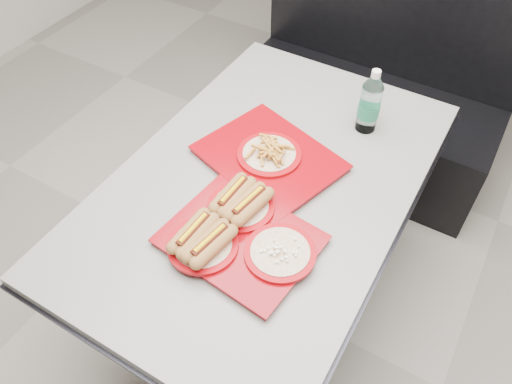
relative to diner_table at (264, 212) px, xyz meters
The scene contains 6 objects.
ground 0.58m from the diner_table, ahead, with size 6.00×6.00×0.00m, color gray.
diner_table is the anchor object (origin of this frame).
booth_bench 1.11m from the diner_table, 90.00° to the left, with size 1.30×0.57×1.35m.
tray_near 0.32m from the diner_table, 79.14° to the right, with size 0.46×0.39×0.09m.
tray_far 0.21m from the diner_table, 110.06° to the left, with size 0.53×0.46×0.09m.
water_bottle 0.52m from the diner_table, 65.69° to the left, with size 0.08×0.08×0.24m.
Camera 1 is at (0.54, -0.98, 1.94)m, focal length 35.00 mm.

